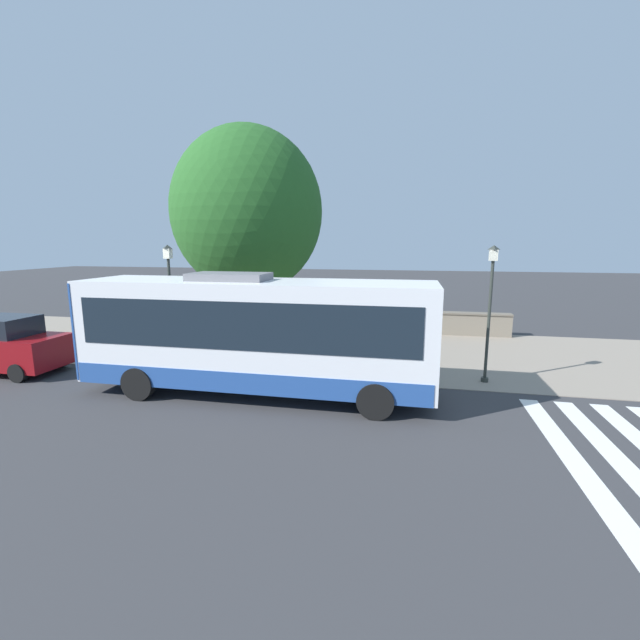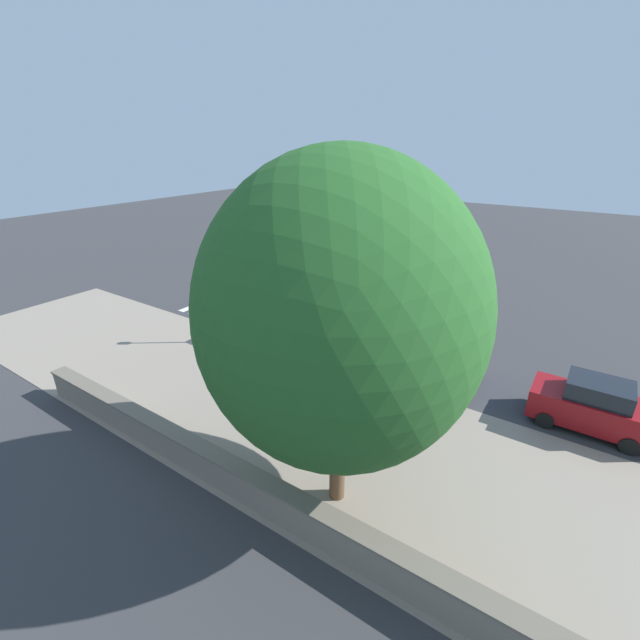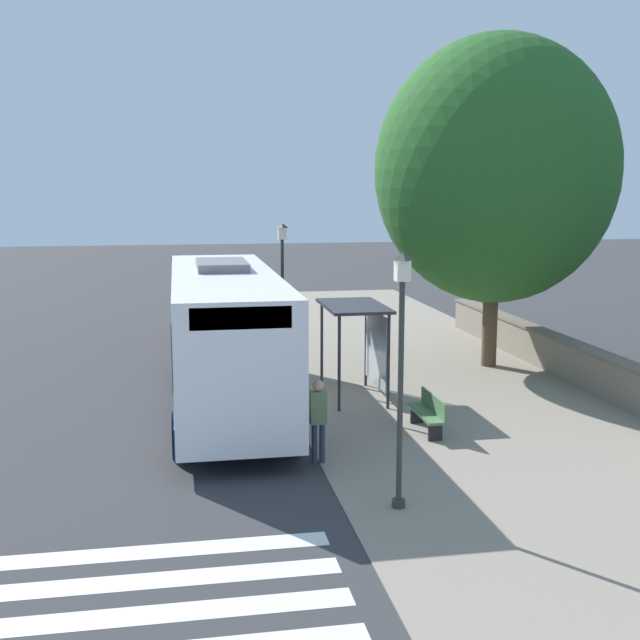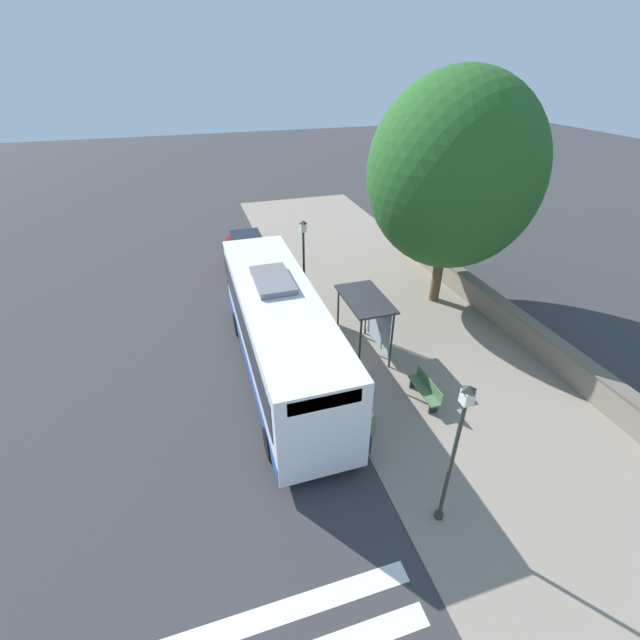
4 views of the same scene
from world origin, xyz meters
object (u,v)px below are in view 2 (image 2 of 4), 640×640
bus_shelter (337,350)px  street_lamp_near (436,344)px  shade_tree (340,314)px  parked_car_behind_bus (592,406)px  bus (369,323)px  bench (265,370)px  street_lamp_far (225,295)px  pedestrian (276,329)px

bus_shelter → street_lamp_near: size_ratio=0.60×
shade_tree → parked_car_behind_bus: bearing=-36.9°
bus_shelter → street_lamp_near: bearing=-66.6°
bus_shelter → shade_tree: shade_tree is taller
bus → bus_shelter: 3.60m
shade_tree → street_lamp_near: bearing=-4.8°
bus_shelter → bench: bus_shelter is taller
bench → parked_car_behind_bus: (4.17, -12.52, 0.50)m
parked_car_behind_bus → bench: bearing=108.4°
bus_shelter → shade_tree: bearing=-148.0°
bus_shelter → parked_car_behind_bus: bus_shelter is taller
street_lamp_near → bus_shelter: bearing=113.4°
bus_shelter → street_lamp_far: (0.98, 7.46, 0.60)m
shade_tree → parked_car_behind_bus: shade_tree is taller
parked_car_behind_bus → street_lamp_near: bearing=106.9°
street_lamp_far → bus_shelter: bearing=-97.5°
shade_tree → parked_car_behind_bus: 11.48m
bus → parked_car_behind_bus: (-0.30, -9.59, -0.94)m
bus_shelter → pedestrian: (1.98, 4.92, -1.04)m
bus → parked_car_behind_bus: bus is taller
street_lamp_far → shade_tree: shade_tree is taller
bus → pedestrian: bearing=109.3°
pedestrian → parked_car_behind_bus: parked_car_behind_bus is taller
parked_car_behind_bus → shade_tree: bearing=143.1°
street_lamp_near → street_lamp_far: bearing=93.0°
bus → street_lamp_far: (-2.60, 7.10, 0.76)m
street_lamp_far → shade_tree: bearing=-119.3°
bus → bench: 5.54m
bus → parked_car_behind_bus: 9.64m
bus_shelter → bench: 3.76m
bench → parked_car_behind_bus: parked_car_behind_bus is taller
street_lamp_far → shade_tree: 12.56m
bus → pedestrian: size_ratio=6.01×
bench → parked_car_behind_bus: size_ratio=0.42×
pedestrian → parked_car_behind_bus: size_ratio=0.43×
street_lamp_near → shade_tree: 7.38m
street_lamp_far → shade_tree: size_ratio=0.45×
bus_shelter → street_lamp_near: 4.00m
pedestrian → street_lamp_near: bearing=-92.7°
pedestrian → street_lamp_far: size_ratio=0.39×
bench → shade_tree: (-4.04, -6.36, 5.64)m
pedestrian → shade_tree: size_ratio=0.17×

